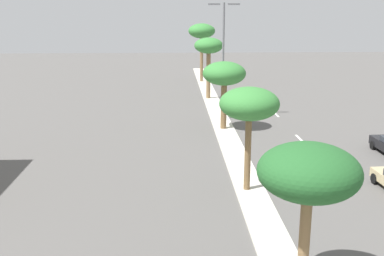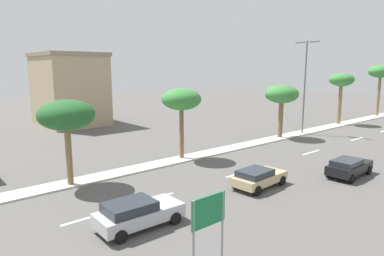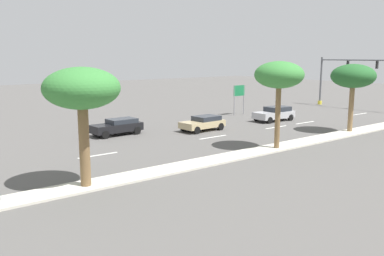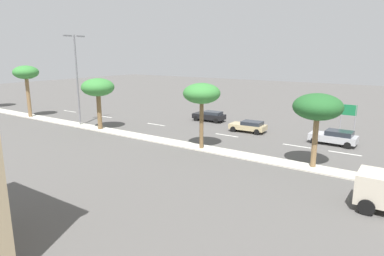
{
  "view_description": "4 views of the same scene",
  "coord_description": "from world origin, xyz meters",
  "px_view_note": "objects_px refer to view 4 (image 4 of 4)",
  "views": [
    {
      "loc": [
        -4.46,
        0.14,
        10.4
      ],
      "look_at": [
        -3.23,
        29.98,
        2.63
      ],
      "focal_mm": 43.28,
      "sensor_mm": 36.0,
      "label": 1
    },
    {
      "loc": [
        22.46,
        7.14,
        7.86
      ],
      "look_at": [
        0.59,
        25.79,
        2.79
      ],
      "focal_mm": 32.13,
      "sensor_mm": 36.0,
      "label": 2
    },
    {
      "loc": [
        -18.97,
        47.45,
        6.5
      ],
      "look_at": [
        2.7,
        30.58,
        1.69
      ],
      "focal_mm": 38.7,
      "sensor_mm": 36.0,
      "label": 3
    },
    {
      "loc": [
        -25.54,
        9.06,
        8.73
      ],
      "look_at": [
        -1.92,
        25.2,
        2.35
      ],
      "focal_mm": 31.36,
      "sensor_mm": 36.0,
      "label": 4
    }
  ],
  "objects_px": {
    "palm_tree_trailing": "(318,108)",
    "palm_tree_center": "(98,88)",
    "directional_road_sign": "(349,113)",
    "palm_tree_leading": "(202,94)",
    "street_lamp_mid": "(77,74)",
    "sedan_tan_trailing": "(249,126)",
    "palm_tree_mid": "(26,74)",
    "sedan_silver_rear": "(335,137)",
    "sedan_black_outboard": "(210,116)"
  },
  "relations": [
    {
      "from": "palm_tree_center",
      "to": "palm_tree_trailing",
      "type": "bearing_deg",
      "value": -89.17
    },
    {
      "from": "palm_tree_center",
      "to": "street_lamp_mid",
      "type": "bearing_deg",
      "value": 85.53
    },
    {
      "from": "directional_road_sign",
      "to": "palm_tree_trailing",
      "type": "xyz_separation_m",
      "value": [
        -13.59,
        0.02,
        2.38
      ]
    },
    {
      "from": "street_lamp_mid",
      "to": "palm_tree_leading",
      "type": "bearing_deg",
      "value": -91.45
    },
    {
      "from": "palm_tree_leading",
      "to": "palm_tree_mid",
      "type": "bearing_deg",
      "value": 90.26
    },
    {
      "from": "palm_tree_center",
      "to": "directional_road_sign",
      "type": "bearing_deg",
      "value": -60.04
    },
    {
      "from": "directional_road_sign",
      "to": "palm_tree_leading",
      "type": "xyz_separation_m",
      "value": [
        -14.08,
        10.04,
        2.76
      ]
    },
    {
      "from": "palm_tree_mid",
      "to": "sedan_black_outboard",
      "type": "height_order",
      "value": "palm_tree_mid"
    },
    {
      "from": "sedan_silver_rear",
      "to": "sedan_black_outboard",
      "type": "relative_size",
      "value": 1.03
    },
    {
      "from": "palm_tree_mid",
      "to": "sedan_tan_trailing",
      "type": "bearing_deg",
      "value": -72.63
    },
    {
      "from": "directional_road_sign",
      "to": "sedan_tan_trailing",
      "type": "height_order",
      "value": "directional_road_sign"
    },
    {
      "from": "palm_tree_center",
      "to": "palm_tree_mid",
      "type": "height_order",
      "value": "palm_tree_mid"
    },
    {
      "from": "street_lamp_mid",
      "to": "sedan_silver_rear",
      "type": "height_order",
      "value": "street_lamp_mid"
    },
    {
      "from": "palm_tree_trailing",
      "to": "sedan_tan_trailing",
      "type": "bearing_deg",
      "value": 48.01
    },
    {
      "from": "palm_tree_center",
      "to": "sedan_tan_trailing",
      "type": "xyz_separation_m",
      "value": [
        8.78,
        -14.8,
        -4.17
      ]
    },
    {
      "from": "palm_tree_mid",
      "to": "palm_tree_leading",
      "type": "bearing_deg",
      "value": -89.74
    },
    {
      "from": "palm_tree_trailing",
      "to": "street_lamp_mid",
      "type": "bearing_deg",
      "value": 90.07
    },
    {
      "from": "palm_tree_trailing",
      "to": "sedan_tan_trailing",
      "type": "xyz_separation_m",
      "value": [
        8.42,
        9.36,
        -4.06
      ]
    },
    {
      "from": "palm_tree_trailing",
      "to": "palm_tree_center",
      "type": "distance_m",
      "value": 24.16
    },
    {
      "from": "palm_tree_trailing",
      "to": "street_lamp_mid",
      "type": "xyz_separation_m",
      "value": [
        -0.04,
        28.18,
        1.6
      ]
    },
    {
      "from": "palm_tree_trailing",
      "to": "palm_tree_center",
      "type": "height_order",
      "value": "palm_tree_center"
    },
    {
      "from": "sedan_silver_rear",
      "to": "palm_tree_trailing",
      "type": "bearing_deg",
      "value": -178.83
    },
    {
      "from": "sedan_silver_rear",
      "to": "sedan_black_outboard",
      "type": "bearing_deg",
      "value": 79.5
    },
    {
      "from": "palm_tree_leading",
      "to": "sedan_tan_trailing",
      "type": "xyz_separation_m",
      "value": [
        8.92,
        -0.66,
        -4.44
      ]
    },
    {
      "from": "palm_tree_leading",
      "to": "directional_road_sign",
      "type": "bearing_deg",
      "value": -35.49
    },
    {
      "from": "palm_tree_mid",
      "to": "sedan_tan_trailing",
      "type": "distance_m",
      "value": 30.77
    },
    {
      "from": "palm_tree_leading",
      "to": "palm_tree_mid",
      "type": "height_order",
      "value": "palm_tree_mid"
    },
    {
      "from": "sedan_tan_trailing",
      "to": "palm_tree_mid",
      "type": "bearing_deg",
      "value": 107.37
    },
    {
      "from": "palm_tree_leading",
      "to": "sedan_tan_trailing",
      "type": "distance_m",
      "value": 9.99
    },
    {
      "from": "palm_tree_mid",
      "to": "sedan_black_outboard",
      "type": "bearing_deg",
      "value": -61.7
    },
    {
      "from": "street_lamp_mid",
      "to": "directional_road_sign",
      "type": "bearing_deg",
      "value": -64.22
    },
    {
      "from": "directional_road_sign",
      "to": "sedan_tan_trailing",
      "type": "distance_m",
      "value": 10.84
    },
    {
      "from": "palm_tree_mid",
      "to": "street_lamp_mid",
      "type": "relative_size",
      "value": 0.65
    },
    {
      "from": "directional_road_sign",
      "to": "sedan_black_outboard",
      "type": "xyz_separation_m",
      "value": [
        -2.36,
        16.3,
        -1.65
      ]
    },
    {
      "from": "palm_tree_leading",
      "to": "sedan_tan_trailing",
      "type": "relative_size",
      "value": 1.46
    },
    {
      "from": "palm_tree_center",
      "to": "street_lamp_mid",
      "type": "relative_size",
      "value": 0.55
    },
    {
      "from": "palm_tree_center",
      "to": "palm_tree_leading",
      "type": "bearing_deg",
      "value": -90.58
    },
    {
      "from": "street_lamp_mid",
      "to": "sedan_tan_trailing",
      "type": "xyz_separation_m",
      "value": [
        8.46,
        -18.82,
        -5.66
      ]
    },
    {
      "from": "sedan_tan_trailing",
      "to": "sedan_silver_rear",
      "type": "height_order",
      "value": "sedan_silver_rear"
    },
    {
      "from": "sedan_black_outboard",
      "to": "sedan_tan_trailing",
      "type": "bearing_deg",
      "value": -112.08
    },
    {
      "from": "directional_road_sign",
      "to": "palm_tree_leading",
      "type": "distance_m",
      "value": 17.51
    },
    {
      "from": "palm_tree_mid",
      "to": "sedan_black_outboard",
      "type": "relative_size",
      "value": 1.64
    },
    {
      "from": "palm_tree_trailing",
      "to": "palm_tree_mid",
      "type": "height_order",
      "value": "palm_tree_mid"
    },
    {
      "from": "directional_road_sign",
      "to": "sedan_black_outboard",
      "type": "bearing_deg",
      "value": 98.23
    },
    {
      "from": "palm_tree_leading",
      "to": "sedan_tan_trailing",
      "type": "bearing_deg",
      "value": -4.23
    },
    {
      "from": "street_lamp_mid",
      "to": "sedan_silver_rear",
      "type": "distance_m",
      "value": 29.74
    },
    {
      "from": "palm_tree_leading",
      "to": "sedan_silver_rear",
      "type": "xyz_separation_m",
      "value": [
        8.74,
        -9.85,
        -4.37
      ]
    },
    {
      "from": "palm_tree_center",
      "to": "sedan_silver_rear",
      "type": "height_order",
      "value": "palm_tree_center"
    },
    {
      "from": "directional_road_sign",
      "to": "palm_tree_center",
      "type": "bearing_deg",
      "value": 119.96
    },
    {
      "from": "palm_tree_trailing",
      "to": "palm_tree_mid",
      "type": "distance_m",
      "value": 38.31
    }
  ]
}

